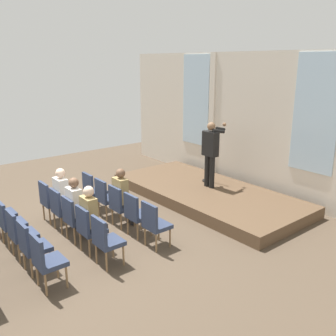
# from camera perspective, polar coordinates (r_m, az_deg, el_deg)

# --- Properties ---
(ground_plane) EXTENTS (13.89, 13.89, 0.00)m
(ground_plane) POSITION_cam_1_polar(r_m,az_deg,el_deg) (7.82, -14.74, -11.02)
(ground_plane) COLOR brown
(rear_partition) EXTENTS (10.04, 0.14, 3.77)m
(rear_partition) POSITION_cam_1_polar(r_m,az_deg,el_deg) (10.43, 12.23, 7.02)
(rear_partition) COLOR silver
(rear_partition) RESTS_ON ground
(stage_platform) EXTENTS (5.27, 2.41, 0.29)m
(stage_platform) POSITION_cam_1_polar(r_m,az_deg,el_deg) (9.79, 5.98, -3.99)
(stage_platform) COLOR brown
(stage_platform) RESTS_ON ground
(speaker) EXTENTS (0.50, 0.69, 1.73)m
(speaker) POSITION_cam_1_polar(r_m,az_deg,el_deg) (9.64, 6.61, 2.82)
(speaker) COLOR black
(speaker) RESTS_ON stage_platform
(mic_stand) EXTENTS (0.28, 0.28, 1.55)m
(mic_stand) POSITION_cam_1_polar(r_m,az_deg,el_deg) (10.25, 6.16, -0.24)
(mic_stand) COLOR black
(mic_stand) RESTS_ON stage_platform
(chair_r0_c0) EXTENTS (0.46, 0.44, 0.94)m
(chair_r0_c0) POSITION_cam_1_polar(r_m,az_deg,el_deg) (9.11, -11.62, -3.20)
(chair_r0_c0) COLOR olive
(chair_r0_c0) RESTS_ON ground
(chair_r0_c1) EXTENTS (0.46, 0.44, 0.94)m
(chair_r0_c1) POSITION_cam_1_polar(r_m,az_deg,el_deg) (8.59, -9.67, -4.29)
(chair_r0_c1) COLOR olive
(chair_r0_c1) RESTS_ON ground
(chair_r0_c2) EXTENTS (0.46, 0.44, 0.94)m
(chair_r0_c2) POSITION_cam_1_polar(r_m,az_deg,el_deg) (8.09, -7.48, -5.50)
(chair_r0_c2) COLOR olive
(chair_r0_c2) RESTS_ON ground
(audience_r0_c2) EXTENTS (0.36, 0.39, 1.32)m
(audience_r0_c2) POSITION_cam_1_polar(r_m,az_deg,el_deg) (8.06, -7.04, -4.07)
(audience_r0_c2) COLOR #2D2D33
(audience_r0_c2) RESTS_ON ground
(chair_r0_c3) EXTENTS (0.46, 0.44, 0.94)m
(chair_r0_c3) POSITION_cam_1_polar(r_m,az_deg,el_deg) (7.61, -4.99, -6.86)
(chair_r0_c3) COLOR olive
(chair_r0_c3) RESTS_ON ground
(chair_r0_c4) EXTENTS (0.46, 0.44, 0.94)m
(chair_r0_c4) POSITION_cam_1_polar(r_m,az_deg,el_deg) (7.15, -2.16, -8.39)
(chair_r0_c4) COLOR olive
(chair_r0_c4) RESTS_ON ground
(chair_r1_c0) EXTENTS (0.46, 0.44, 0.94)m
(chair_r1_c0) POSITION_cam_1_polar(r_m,az_deg,el_deg) (8.70, -17.87, -4.60)
(chair_r1_c0) COLOR olive
(chair_r1_c0) RESTS_ON ground
(chair_r1_c1) EXTENTS (0.46, 0.44, 0.94)m
(chair_r1_c1) POSITION_cam_1_polar(r_m,az_deg,el_deg) (8.16, -16.23, -5.84)
(chair_r1_c1) COLOR olive
(chair_r1_c1) RESTS_ON ground
(audience_r1_c1) EXTENTS (0.36, 0.39, 1.38)m
(audience_r1_c1) POSITION_cam_1_polar(r_m,az_deg,el_deg) (8.11, -15.85, -4.22)
(audience_r1_c1) COLOR #2D2D33
(audience_r1_c1) RESTS_ON ground
(chair_r1_c2) EXTENTS (0.46, 0.44, 0.94)m
(chair_r1_c2) POSITION_cam_1_polar(r_m,az_deg,el_deg) (7.63, -14.37, -7.26)
(chair_r1_c2) COLOR olive
(chair_r1_c2) RESTS_ON ground
(audience_r1_c2) EXTENTS (0.36, 0.39, 1.33)m
(audience_r1_c2) POSITION_cam_1_polar(r_m,az_deg,el_deg) (7.59, -13.92, -5.70)
(audience_r1_c2) COLOR #2D2D33
(audience_r1_c2) RESTS_ON ground
(chair_r1_c3) EXTENTS (0.46, 0.44, 0.94)m
(chair_r1_c3) POSITION_cam_1_polar(r_m,az_deg,el_deg) (7.12, -12.21, -8.87)
(chair_r1_c3) COLOR olive
(chair_r1_c3) RESTS_ON ground
(audience_r1_c3) EXTENTS (0.36, 0.39, 1.32)m
(audience_r1_c3) POSITION_cam_1_polar(r_m,az_deg,el_deg) (7.07, -11.72, -7.24)
(audience_r1_c3) COLOR #2D2D33
(audience_r1_c3) RESTS_ON ground
(chair_r1_c4) EXTENTS (0.46, 0.44, 0.94)m
(chair_r1_c4) POSITION_cam_1_polar(r_m,az_deg,el_deg) (6.62, -9.70, -10.71)
(chair_r1_c4) COLOR olive
(chair_r1_c4) RESTS_ON ground
(chair_r2_c1) EXTENTS (0.46, 0.44, 0.94)m
(chair_r2_c1) POSITION_cam_1_polar(r_m,az_deg,el_deg) (7.85, -23.46, -7.46)
(chair_r2_c1) COLOR olive
(chair_r2_c1) RESTS_ON ground
(chair_r2_c2) EXTENTS (0.46, 0.44, 0.94)m
(chair_r2_c2) POSITION_cam_1_polar(r_m,az_deg,el_deg) (7.30, -22.06, -9.08)
(chair_r2_c2) COLOR olive
(chair_r2_c2) RESTS_ON ground
(chair_r2_c3) EXTENTS (0.46, 0.44, 0.94)m
(chair_r2_c3) POSITION_cam_1_polar(r_m,az_deg,el_deg) (6.76, -20.42, -10.96)
(chair_r2_c3) COLOR olive
(chair_r2_c3) RESTS_ON ground
(chair_r2_c4) EXTENTS (0.46, 0.44, 0.94)m
(chair_r2_c4) POSITION_cam_1_polar(r_m,az_deg,el_deg) (6.24, -18.48, -13.15)
(chair_r2_c4) COLOR olive
(chair_r2_c4) RESTS_ON ground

